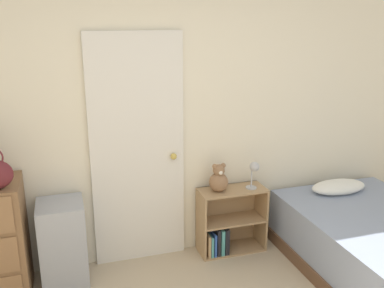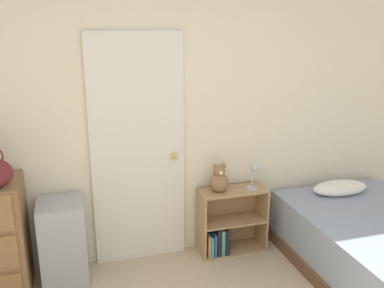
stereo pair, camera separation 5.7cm
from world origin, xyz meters
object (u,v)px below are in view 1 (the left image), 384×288
at_px(desk_lamp, 254,170).
at_px(teddy_bear, 219,179).
at_px(bed, 382,248).
at_px(bookshelf, 226,225).
at_px(storage_bin, 63,243).

bearing_deg(desk_lamp, teddy_bear, 173.35).
bearing_deg(teddy_bear, bed, -33.03).
distance_m(bookshelf, desk_lamp, 0.59).
distance_m(storage_bin, teddy_bear, 1.42).
distance_m(bookshelf, teddy_bear, 0.48).
bearing_deg(teddy_bear, storage_bin, -177.75).
bearing_deg(bookshelf, storage_bin, -177.55).
bearing_deg(desk_lamp, storage_bin, -179.46).
distance_m(desk_lamp, bed, 1.25).
xyz_separation_m(bookshelf, desk_lamp, (0.23, -0.05, 0.54)).
relative_size(teddy_bear, bed, 0.14).
distance_m(storage_bin, desk_lamp, 1.74).
relative_size(desk_lamp, bed, 0.14).
relative_size(storage_bin, bookshelf, 1.14).
bearing_deg(bookshelf, desk_lamp, -11.14).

